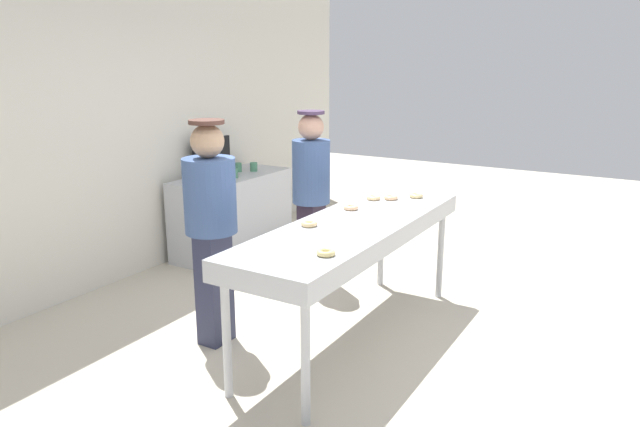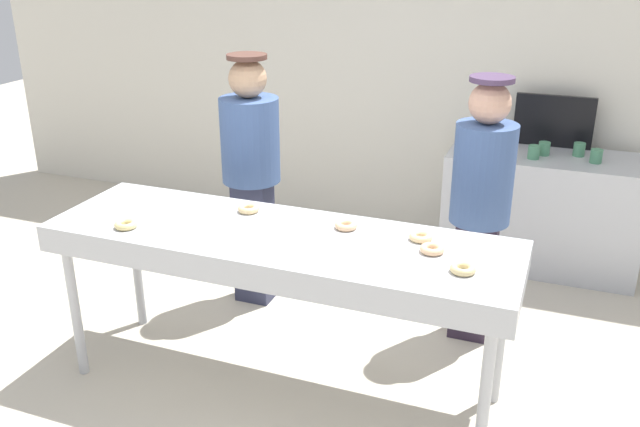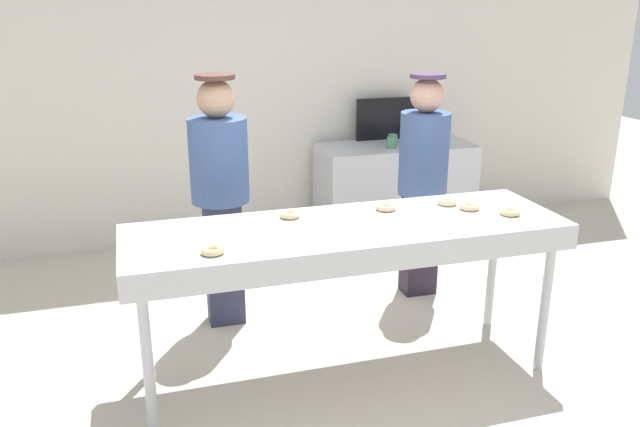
# 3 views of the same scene
# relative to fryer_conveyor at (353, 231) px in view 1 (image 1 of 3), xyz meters

# --- Properties ---
(ground_plane) EXTENTS (16.00, 16.00, 0.00)m
(ground_plane) POSITION_rel_fryer_conveyor_xyz_m (0.00, 0.00, -0.86)
(ground_plane) COLOR beige
(back_wall) EXTENTS (8.00, 0.12, 3.15)m
(back_wall) POSITION_rel_fryer_conveyor_xyz_m (0.00, 2.59, 0.71)
(back_wall) COLOR silver
(back_wall) RESTS_ON ground
(fryer_conveyor) EXTENTS (2.46, 0.74, 0.94)m
(fryer_conveyor) POSITION_rel_fryer_conveyor_xyz_m (0.00, 0.00, 0.00)
(fryer_conveyor) COLOR #B7BABF
(fryer_conveyor) RESTS_ON ground
(plain_donut_0) EXTENTS (0.15, 0.15, 0.04)m
(plain_donut_0) POSITION_rel_fryer_conveyor_xyz_m (-0.28, 0.21, 0.09)
(plain_donut_0) COLOR #E9C688
(plain_donut_0) RESTS_ON fryer_conveyor
(plain_donut_1) EXTENTS (0.17, 0.17, 0.04)m
(plain_donut_1) POSITION_rel_fryer_conveyor_xyz_m (0.78, 0.05, 0.09)
(plain_donut_1) COLOR #F9C38F
(plain_donut_1) RESTS_ON fryer_conveyor
(plain_donut_2) EXTENTS (0.13, 0.13, 0.04)m
(plain_donut_2) POSITION_rel_fryer_conveyor_xyz_m (0.30, 0.18, 0.09)
(plain_donut_2) COLOR #F6C290
(plain_donut_2) RESTS_ON fryer_conveyor
(plain_donut_3) EXTENTS (0.13, 0.13, 0.04)m
(plain_donut_3) POSITION_rel_fryer_conveyor_xyz_m (0.96, -0.11, 0.09)
(plain_donut_3) COLOR #EACD89
(plain_donut_3) RESTS_ON fryer_conveyor
(plain_donut_4) EXTENTS (0.16, 0.16, 0.04)m
(plain_donut_4) POSITION_rel_fryer_conveyor_xyz_m (-0.78, -0.22, 0.09)
(plain_donut_4) COLOR #E9D083
(plain_donut_4) RESTS_ON fryer_conveyor
(plain_donut_5) EXTENTS (0.13, 0.13, 0.04)m
(plain_donut_5) POSITION_rel_fryer_conveyor_xyz_m (0.70, 0.18, 0.09)
(plain_donut_5) COLOR #F9D193
(plain_donut_5) RESTS_ON fryer_conveyor
(worker_baker) EXTENTS (0.38, 0.38, 1.69)m
(worker_baker) POSITION_rel_fryer_conveyor_xyz_m (-0.58, 0.86, 0.13)
(worker_baker) COLOR #2B2E47
(worker_baker) RESTS_ON ground
(worker_assistant) EXTENTS (0.35, 0.35, 1.64)m
(worker_assistant) POSITION_rel_fryer_conveyor_xyz_m (0.89, 0.92, 0.08)
(worker_assistant) COLOR #291E2E
(worker_assistant) RESTS_ON ground
(prep_counter) EXTENTS (1.41, 0.63, 0.87)m
(prep_counter) POSITION_rel_fryer_conveyor_xyz_m (1.20, 2.14, -0.43)
(prep_counter) COLOR #B7BABF
(prep_counter) RESTS_ON ground
(paper_cup_0) EXTENTS (0.08, 0.08, 0.10)m
(paper_cup_0) POSITION_rel_fryer_conveyor_xyz_m (1.40, 2.20, 0.06)
(paper_cup_0) COLOR #4C8C66
(paper_cup_0) RESTS_ON prep_counter
(paper_cup_1) EXTENTS (0.08, 0.08, 0.10)m
(paper_cup_1) POSITION_rel_fryer_conveyor_xyz_m (1.10, 2.01, 0.06)
(paper_cup_1) COLOR #4C8C66
(paper_cup_1) RESTS_ON prep_counter
(paper_cup_2) EXTENTS (0.08, 0.08, 0.10)m
(paper_cup_2) POSITION_rel_fryer_conveyor_xyz_m (1.52, 2.07, 0.06)
(paper_cup_2) COLOR #4C8C66
(paper_cup_2) RESTS_ON prep_counter
(paper_cup_3) EXTENTS (0.08, 0.08, 0.10)m
(paper_cup_3) POSITION_rel_fryer_conveyor_xyz_m (1.17, 2.14, 0.06)
(paper_cup_3) COLOR #4C8C66
(paper_cup_3) RESTS_ON prep_counter
(menu_display) EXTENTS (0.58, 0.04, 0.39)m
(menu_display) POSITION_rel_fryer_conveyor_xyz_m (1.20, 2.40, 0.20)
(menu_display) COLOR black
(menu_display) RESTS_ON prep_counter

